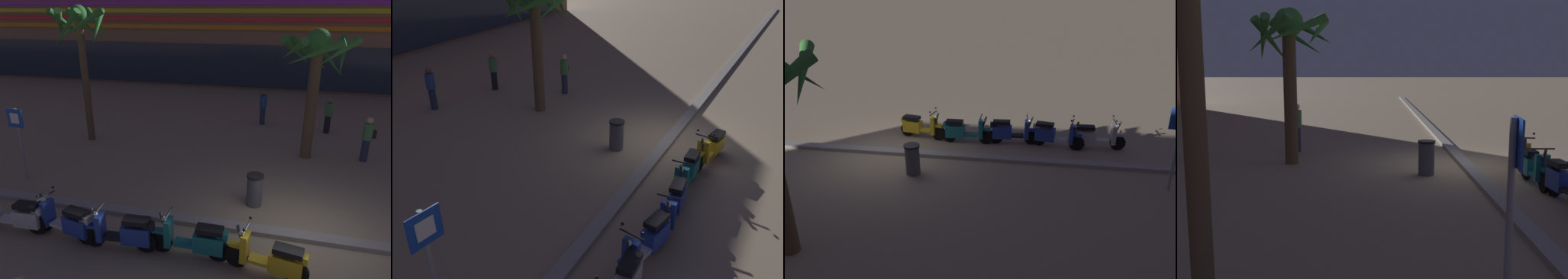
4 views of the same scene
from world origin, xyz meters
TOP-DOWN VIEW (x-y plane):
  - ground_plane at (0.00, 0.00)m, footprint 200.00×200.00m
  - curb_strip at (0.00, -0.09)m, footprint 60.00×0.36m
  - mall_facade_backdrop at (-3.17, 21.78)m, footprint 48.33×11.18m
  - scooter_silver_mid_centre at (-6.91, -1.50)m, footprint 1.85×0.56m
  - scooter_blue_last_in_row at (-5.52, -1.45)m, footprint 1.82×0.68m
  - scooter_blue_lead_nearest at (-3.99, -1.51)m, footprint 1.79×0.56m
  - scooter_teal_gap_after_mid at (-2.35, -1.36)m, footprint 1.85×0.56m
  - scooter_yellow_far_back at (-0.67, -1.58)m, footprint 1.78×0.66m
  - crossing_sign at (-8.74, 1.05)m, footprint 0.60×0.15m
  - palm_tree_mid_walkway at (-8.51, 4.89)m, footprint 2.39×2.49m
  - palm_tree_by_mall_entrance at (0.29, 5.14)m, footprint 2.68×2.66m
  - pedestrian_by_palm_tree at (1.34, 8.21)m, footprint 0.34×0.34m
  - pedestrian_window_shopping at (2.37, 5.29)m, footprint 0.46×0.34m
  - pedestrian_strolling_near_curb at (-1.57, 8.80)m, footprint 0.34×0.46m
  - litter_bin at (-1.28, 1.21)m, footprint 0.48×0.48m

SIDE VIEW (x-z plane):
  - ground_plane at x=0.00m, z-range 0.00..0.00m
  - curb_strip at x=0.00m, z-range 0.00..0.12m
  - scooter_yellow_far_back at x=-0.67m, z-range -0.15..1.03m
  - scooter_teal_gap_after_mid at x=-2.35m, z-range -0.07..0.97m
  - scooter_silver_mid_centre at x=-6.91m, z-range -0.14..1.04m
  - scooter_blue_lead_nearest at x=-3.99m, z-range -0.06..0.98m
  - scooter_blue_last_in_row at x=-5.52m, z-range -0.13..1.05m
  - litter_bin at x=-1.28m, z-range 0.01..0.96m
  - pedestrian_by_palm_tree at x=1.34m, z-range 0.04..1.65m
  - pedestrian_strolling_near_curb at x=-1.57m, z-range 0.05..1.70m
  - pedestrian_window_shopping at x=2.37m, z-range 0.05..1.73m
  - crossing_sign at x=-8.74m, z-range 0.30..2.70m
  - palm_tree_by_mall_entrance at x=0.29m, z-range 1.14..5.81m
  - palm_tree_mid_walkway at x=-8.51m, z-range 1.48..6.91m
  - mall_facade_backdrop at x=-3.17m, z-range -0.01..10.81m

